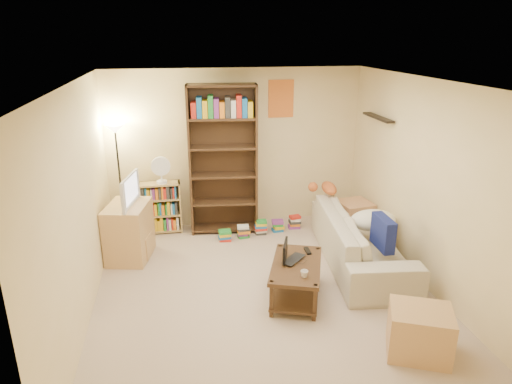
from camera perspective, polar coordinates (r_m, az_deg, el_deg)
room at (r=5.05m, az=1.10°, el=3.61°), size 4.50×4.54×2.52m
sofa at (r=6.39m, az=12.94°, el=-5.70°), size 2.55×1.46×0.68m
navy_pillow at (r=5.87m, az=15.59°, el=-4.93°), size 0.14×0.45×0.40m
cream_blanket at (r=6.40m, az=14.41°, el=-3.43°), size 0.63×0.45×0.27m
tabby_cat at (r=6.97m, az=8.76°, el=0.51°), size 0.54×0.24×0.19m
coffee_table at (r=5.47m, az=5.03°, el=-10.34°), size 0.86×1.13×0.45m
laptop at (r=5.43m, az=5.19°, el=-8.56°), size 0.57×0.57×0.03m
laptop_screen at (r=5.38m, az=3.67°, el=-7.34°), size 0.12×0.32×0.22m
mug at (r=5.11m, az=6.06°, el=-10.15°), size 0.12×0.12×0.08m
tv_remote at (r=5.68m, az=6.46°, el=-7.31°), size 0.06×0.18×0.02m
tv_stand at (r=6.57m, az=-15.58°, el=-4.78°), size 0.67×0.83×0.78m
television at (r=6.35m, az=-16.05°, el=0.18°), size 0.76×0.40×0.42m
tall_bookshelf at (r=6.95m, az=-4.13°, el=4.40°), size 1.06×0.45×2.30m
short_bookshelf at (r=7.29m, az=-11.82°, el=-1.93°), size 0.63×0.26×0.81m
desk_fan at (r=7.04m, az=-11.80°, el=2.83°), size 0.29×0.16×0.42m
floor_lamp at (r=7.04m, az=-17.01°, el=5.27°), size 0.29×0.29×1.74m
side_table at (r=7.26m, az=12.17°, el=-3.22°), size 0.53×0.53×0.54m
end_cabinet at (r=4.89m, az=19.76°, el=-16.15°), size 0.73×0.68×0.48m
book_stacks at (r=7.17m, az=0.81°, el=-4.51°), size 1.35×0.42×0.23m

